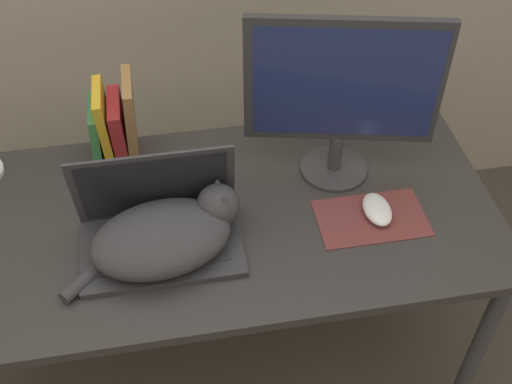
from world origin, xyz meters
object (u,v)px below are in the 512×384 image
book_row (115,128)px  external_monitor (342,93)px  laptop (160,229)px  cat (167,235)px  computer_mouse (377,209)px

book_row → external_monitor: bearing=-14.8°
laptop → book_row: bearing=105.5°
laptop → external_monitor: bearing=20.3°
cat → external_monitor: bearing=24.9°
computer_mouse → book_row: book_row is taller
external_monitor → computer_mouse: 0.31m
laptop → book_row: size_ratio=1.52×
laptop → external_monitor: 0.56m
cat → book_row: book_row is taller
computer_mouse → book_row: 0.72m
cat → computer_mouse: (0.53, 0.04, -0.05)m
computer_mouse → cat: bearing=-176.1°
cat → computer_mouse: cat is taller
external_monitor → book_row: (-0.57, 0.15, -0.15)m
laptop → computer_mouse: (0.55, -0.00, -0.03)m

